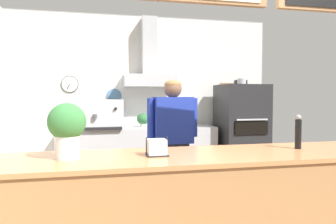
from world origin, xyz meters
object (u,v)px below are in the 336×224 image
at_px(potted_basil, 190,120).
at_px(pepper_grinder, 298,132).
at_px(shop_worker, 173,144).
at_px(potted_thyme, 143,119).
at_px(basil_vase, 67,129).
at_px(potted_sage, 70,122).
at_px(napkin_holder, 157,148).
at_px(espresso_machine, 103,114).
at_px(pizza_oven, 241,133).

bearing_deg(potted_basil, pepper_grinder, -89.00).
distance_m(shop_worker, potted_thyme, 1.49).
xyz_separation_m(pepper_grinder, basil_vase, (-1.72, -0.03, 0.07)).
height_order(potted_sage, potted_thyme, potted_thyme).
xyz_separation_m(potted_thyme, napkin_holder, (-0.30, -2.86, 0.01)).
height_order(shop_worker, potted_thyme, shop_worker).
bearing_deg(espresso_machine, basil_vase, -95.41).
relative_size(pizza_oven, espresso_machine, 2.86).
distance_m(shop_worker, basil_vase, 1.75).
bearing_deg(pepper_grinder, potted_sage, 124.74).
distance_m(pepper_grinder, basil_vase, 1.72).
bearing_deg(potted_sage, basil_vase, -85.59).
bearing_deg(pizza_oven, basil_vase, -133.04).
bearing_deg(shop_worker, potted_basil, -118.18).
bearing_deg(napkin_holder, espresso_machine, 96.58).
relative_size(potted_thyme, napkin_holder, 1.46).
bearing_deg(pizza_oven, shop_worker, -138.45).
relative_size(potted_sage, potted_thyme, 0.81).
relative_size(pizza_oven, shop_worker, 1.06).
distance_m(potted_sage, potted_thyme, 1.11).
distance_m(shop_worker, potted_sage, 1.92).
distance_m(potted_sage, pepper_grinder, 3.40).
bearing_deg(potted_basil, basil_vase, -120.27).
distance_m(shop_worker, potted_basil, 1.63).
xyz_separation_m(espresso_machine, napkin_holder, (0.33, -2.83, -0.09)).
relative_size(potted_basil, pepper_grinder, 0.74).
xyz_separation_m(shop_worker, pepper_grinder, (0.69, -1.34, 0.27)).
bearing_deg(pizza_oven, potted_basil, 167.19).
distance_m(potted_basil, basil_vase, 3.32).
relative_size(pizza_oven, potted_sage, 9.43).
bearing_deg(napkin_holder, shop_worker, 72.44).
bearing_deg(pepper_grinder, pizza_oven, 73.61).
relative_size(pizza_oven, pepper_grinder, 6.41).
bearing_deg(potted_thyme, shop_worker, -84.49).
relative_size(shop_worker, basil_vase, 4.39).
height_order(pizza_oven, pepper_grinder, pizza_oven).
bearing_deg(potted_thyme, espresso_machine, -177.62).
relative_size(espresso_machine, potted_thyme, 2.68).
distance_m(potted_sage, basil_vase, 2.84).
relative_size(espresso_machine, napkin_holder, 3.91).
distance_m(potted_basil, napkin_holder, 3.07).
height_order(potted_basil, basil_vase, basil_vase).
bearing_deg(potted_thyme, potted_sage, -179.17).
relative_size(basil_vase, napkin_holder, 2.39).
height_order(pizza_oven, basil_vase, pizza_oven).
bearing_deg(potted_basil, napkin_holder, -110.55).
bearing_deg(potted_sage, napkin_holder, -74.06).
xyz_separation_m(espresso_machine, pepper_grinder, (1.45, -2.79, -0.01)).
relative_size(shop_worker, potted_basil, 8.11).
height_order(pepper_grinder, basil_vase, basil_vase).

